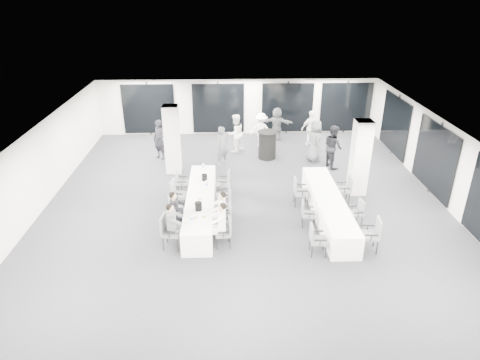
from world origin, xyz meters
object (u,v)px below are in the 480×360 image
at_px(banquet_table_side, 328,207).
at_px(chair_main_left_near, 168,229).
at_px(chair_side_left_far, 299,190).
at_px(chair_main_right_near, 225,230).
at_px(chair_main_right_second, 226,217).
at_px(chair_main_left_mid, 174,208).
at_px(chair_side_right_mid, 357,211).
at_px(ice_bucket_near, 198,206).
at_px(standing_guest_d, 311,126).
at_px(standing_guest_h, 333,144).
at_px(cocktail_table, 267,145).
at_px(standing_guest_f, 277,122).
at_px(standing_guest_b, 235,131).
at_px(chair_side_left_near, 316,238).
at_px(chair_main_right_far, 225,181).
at_px(banquet_table_main, 201,205).
at_px(chair_main_right_fourth, 225,194).
at_px(chair_main_left_second, 172,220).
at_px(chair_side_right_far, 345,187).
at_px(standing_guest_c, 261,128).
at_px(chair_side_right_near, 373,233).
at_px(chair_main_right_mid, 226,205).
at_px(chair_main_left_far, 180,181).
at_px(standing_guest_g, 159,137).
at_px(standing_guest_e, 315,138).
at_px(standing_guest_a, 223,144).

height_order(banquet_table_side, chair_main_left_near, chair_main_left_near).
bearing_deg(chair_side_left_far, banquet_table_side, 44.66).
xyz_separation_m(chair_main_right_near, chair_main_right_second, (0.01, 0.71, 0.05)).
bearing_deg(chair_main_right_second, banquet_table_side, -78.14).
xyz_separation_m(chair_main_left_mid, chair_main_right_second, (1.67, -0.74, 0.05)).
bearing_deg(banquet_table_side, chair_side_right_mid, -31.16).
xyz_separation_m(chair_main_left_near, ice_bucket_near, (0.84, 0.86, 0.29)).
bearing_deg(standing_guest_d, standing_guest_h, 84.89).
height_order(cocktail_table, standing_guest_f, standing_guest_f).
relative_size(cocktail_table, standing_guest_b, 0.62).
bearing_deg(chair_main_right_near, chair_side_left_near, -105.92).
distance_m(chair_main_left_near, chair_main_right_far, 3.80).
height_order(banquet_table_main, chair_main_right_near, chair_main_right_near).
xyz_separation_m(chair_main_right_fourth, standing_guest_d, (4.09, 6.12, 0.43)).
relative_size(banquet_table_main, standing_guest_d, 2.60).
height_order(chair_main_right_second, chair_main_right_fourth, chair_main_right_second).
height_order(chair_main_left_second, chair_main_right_far, chair_main_right_far).
distance_m(chair_main_left_mid, chair_main_right_far, 2.57).
bearing_deg(chair_side_right_far, standing_guest_c, 25.86).
height_order(cocktail_table, standing_guest_c, standing_guest_c).
relative_size(chair_side_right_near, ice_bucket_near, 4.04).
bearing_deg(standing_guest_h, cocktail_table, 49.40).
distance_m(chair_main_left_near, ice_bucket_near, 1.24).
bearing_deg(chair_main_right_mid, chair_side_right_near, -108.84).
bearing_deg(chair_main_left_second, chair_main_left_far, 169.76).
xyz_separation_m(chair_side_right_near, chair_side_right_far, (-0.00, 3.04, -0.02)).
height_order(chair_main_right_near, standing_guest_g, standing_guest_g).
relative_size(chair_side_right_mid, standing_guest_d, 0.45).
relative_size(chair_main_right_near, standing_guest_f, 0.49).
bearing_deg(banquet_table_main, chair_side_left_far, 10.00).
bearing_deg(chair_side_left_near, banquet_table_main, -122.76).
height_order(chair_main_left_mid, ice_bucket_near, ice_bucket_near).
height_order(chair_main_right_near, chair_main_right_far, chair_main_right_far).
distance_m(chair_side_left_far, standing_guest_d, 6.19).
bearing_deg(standing_guest_e, ice_bucket_near, 130.17).
bearing_deg(standing_guest_d, standing_guest_g, -2.42).
relative_size(chair_main_right_second, chair_main_right_mid, 1.00).
relative_size(standing_guest_b, standing_guest_f, 1.06).
bearing_deg(standing_guest_f, chair_main_right_fourth, 85.51).
distance_m(chair_main_left_far, standing_guest_f, 7.18).
height_order(banquet_table_main, chair_main_right_far, chair_main_right_far).
xyz_separation_m(chair_side_left_far, standing_guest_e, (1.33, 4.08, 0.45)).
bearing_deg(standing_guest_h, standing_guest_d, -9.50).
height_order(cocktail_table, chair_main_right_fourth, cocktail_table).
xyz_separation_m(chair_main_right_far, chair_side_right_near, (4.25, -3.80, 0.06)).
distance_m(chair_side_left_near, standing_guest_d, 9.13).
xyz_separation_m(chair_side_left_far, standing_guest_a, (-2.67, 3.72, 0.38)).
relative_size(chair_side_left_far, standing_guest_e, 0.49).
height_order(chair_main_right_far, chair_side_right_mid, chair_main_right_far).
distance_m(chair_main_left_mid, ice_bucket_near, 1.08).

